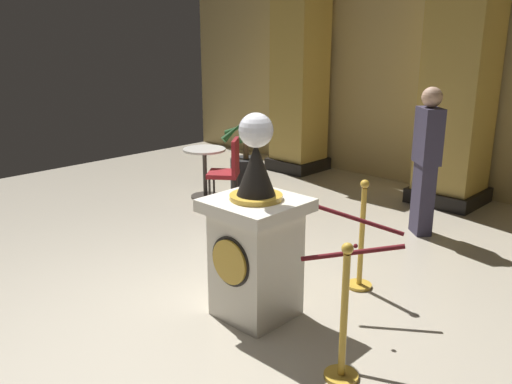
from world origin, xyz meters
name	(u,v)px	position (x,y,z in m)	size (l,w,h in m)	color
ground_plane	(217,313)	(0.00, 0.00, 0.00)	(11.75, 11.75, 0.00)	#B2A893
back_wall	(478,74)	(0.00, 5.00, 1.75)	(11.75, 0.16, 3.50)	tan
pedestal_clock	(256,241)	(0.24, 0.22, 0.67)	(0.71, 0.71, 1.72)	silver
stanchion_near	(343,333)	(1.29, -0.01, 0.35)	(0.24, 0.24, 1.01)	gold
stanchion_far	(361,251)	(0.59, 1.27, 0.37)	(0.24, 0.24, 1.05)	gold
velvet_rope	(356,235)	(0.94, 0.63, 0.79)	(1.01, 1.02, 0.22)	#591419
column_left	(300,73)	(-2.76, 4.42, 1.67)	(0.87, 0.87, 3.36)	black
column_centre_rear	(460,83)	(0.00, 4.42, 1.67)	(0.95, 0.95, 3.36)	black
potted_palm_left	(246,167)	(-2.42, 2.78, 0.38)	(0.78, 0.73, 1.11)	black
bystander_guest	(427,157)	(0.32, 2.99, 0.93)	(0.42, 0.40, 1.73)	#383347
cafe_table	(205,166)	(-2.64, 2.17, 0.47)	(0.61, 0.61, 0.73)	#332D28
cafe_chair_red	(229,167)	(-2.03, 2.06, 0.57)	(0.56, 0.56, 0.96)	black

